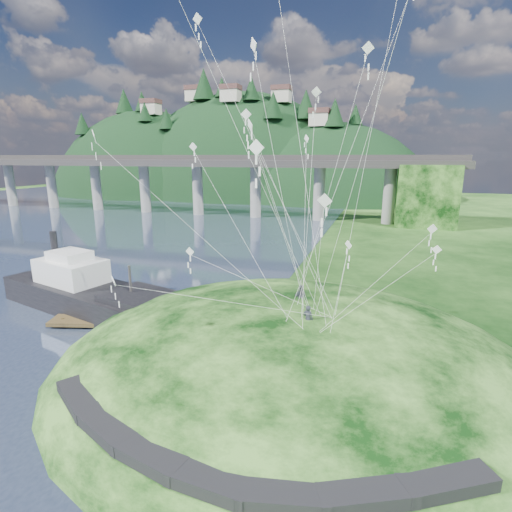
% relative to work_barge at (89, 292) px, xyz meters
% --- Properties ---
extents(ground, '(320.00, 320.00, 0.00)m').
position_rel_work_barge_xyz_m(ground, '(13.35, -6.78, -1.85)').
color(ground, black).
rests_on(ground, ground).
extents(grass_hill, '(36.00, 32.00, 13.00)m').
position_rel_work_barge_xyz_m(grass_hill, '(21.35, -4.78, -3.35)').
color(grass_hill, black).
rests_on(grass_hill, ground).
extents(footpath, '(22.29, 5.84, 0.83)m').
position_rel_work_barge_xyz_m(footpath, '(20.81, -16.53, 0.23)').
color(footpath, black).
rests_on(footpath, ground).
extents(bridge, '(160.00, 11.00, 15.00)m').
position_rel_work_barge_xyz_m(bridge, '(-13.11, 63.28, 7.85)').
color(bridge, '#2D2B2B').
rests_on(bridge, ground).
extents(far_ridge, '(153.00, 70.00, 94.50)m').
position_rel_work_barge_xyz_m(far_ridge, '(-30.23, 115.39, -9.29)').
color(far_ridge, black).
rests_on(far_ridge, ground).
extents(work_barge, '(21.87, 10.86, 7.39)m').
position_rel_work_barge_xyz_m(work_barge, '(0.00, 0.00, 0.00)').
color(work_barge, black).
rests_on(work_barge, ground).
extents(wooden_dock, '(13.81, 5.74, 0.98)m').
position_rel_work_barge_xyz_m(wooden_dock, '(5.79, -2.18, -1.42)').
color(wooden_dock, '#3E2F19').
rests_on(wooden_dock, ground).
extents(kite_flyers, '(2.04, 4.37, 1.83)m').
position_rel_work_barge_xyz_m(kite_flyers, '(21.99, -4.83, 3.98)').
color(kite_flyers, '#292C37').
rests_on(kite_flyers, ground).
extents(kite_swarm, '(19.65, 16.27, 21.62)m').
position_rel_work_barge_xyz_m(kite_swarm, '(20.16, -3.42, 14.93)').
color(kite_swarm, white).
rests_on(kite_swarm, ground).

